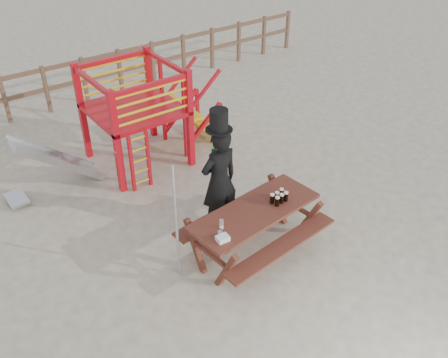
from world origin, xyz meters
TOP-DOWN VIEW (x-y plane):
  - ground at (0.00, 0.00)m, footprint 60.00×60.00m
  - back_fence at (0.00, 7.00)m, footprint 15.09×0.09m
  - playground_fort at (0.12, 3.58)m, footprint 4.71×1.84m
  - picnic_table at (0.35, -0.07)m, footprint 2.32×1.71m
  - man_with_hat at (0.27, 0.79)m, footprint 0.71×0.47m
  - metal_pole at (-0.94, 0.19)m, footprint 0.04×0.04m
  - parasol_base at (1.20, 0.55)m, footprint 0.53×0.53m
  - paper_bag at (-0.50, -0.35)m, footprint 0.19×0.15m
  - stout_pints at (0.79, -0.12)m, footprint 0.29×0.20m
  - empty_glasses at (-0.42, -0.21)m, footprint 0.24×0.27m

SIDE VIEW (x-z plane):
  - ground at x=0.00m, z-range 0.00..0.00m
  - parasol_base at x=1.20m, z-range -0.05..0.18m
  - picnic_table at x=0.35m, z-range 0.11..0.96m
  - back_fence at x=0.00m, z-range 0.14..1.34m
  - paper_bag at x=-0.50m, z-range 0.85..0.93m
  - empty_glasses at x=-0.42m, z-range 0.84..0.99m
  - stout_pints at x=0.79m, z-range 0.85..1.02m
  - metal_pole at x=-0.94m, z-range 0.00..2.03m
  - man_with_hat at x=0.27m, z-range -0.12..2.16m
  - playground_fort at x=0.12m, z-range 0.02..2.12m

